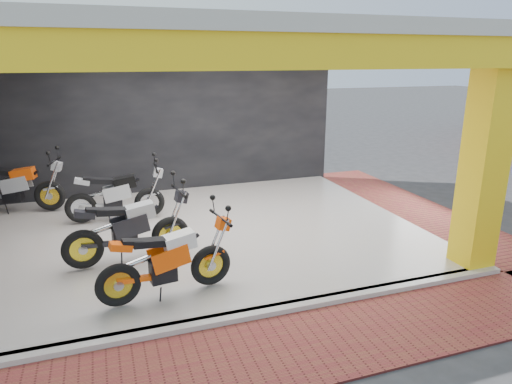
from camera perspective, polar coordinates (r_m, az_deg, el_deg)
ground at (r=6.97m, az=-3.07°, el=-11.24°), size 80.00×80.00×0.00m
showroom_floor at (r=8.72m, az=-6.74°, el=-5.11°), size 8.00×6.00×0.10m
showroom_ceiling at (r=8.12m, az=-7.62°, el=18.88°), size 8.40×6.40×0.20m
back_wall at (r=11.27m, az=-10.51°, el=8.59°), size 8.20×0.20×3.50m
corner_column at (r=7.65m, az=26.64°, el=3.50°), size 0.50×0.50×3.50m
header_beam_front at (r=5.22m, az=-0.45°, el=17.17°), size 8.40×0.30×0.40m
header_beam_right at (r=9.76m, az=17.13°, el=16.13°), size 0.30×6.40×0.40m
floor_kerb at (r=6.09m, az=-0.32°, el=-15.06°), size 8.00×0.20×0.10m
paver_front at (r=5.50m, az=2.45°, el=-19.37°), size 9.00×1.40×0.03m
paver_right at (r=10.74m, az=19.13°, el=-1.96°), size 1.40×7.00×0.03m
moto_hero at (r=6.44m, az=-5.74°, el=-6.79°), size 2.06×1.00×1.21m
moto_row_a at (r=7.55m, az=-10.76°, el=-3.14°), size 2.17×1.01×1.28m
moto_row_b at (r=9.39m, az=-13.28°, el=0.43°), size 2.05×0.84×1.23m
moto_row_c at (r=10.46m, az=-24.56°, el=1.18°), size 2.24×1.24×1.30m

